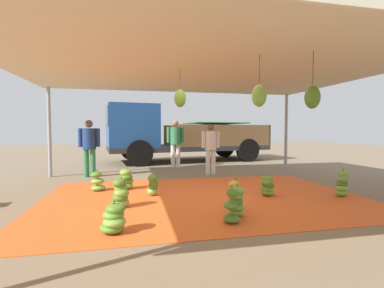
{
  "coord_description": "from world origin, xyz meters",
  "views": [
    {
      "loc": [
        -1.39,
        -5.36,
        1.37
      ],
      "look_at": [
        0.27,
        2.45,
        0.97
      ],
      "focal_mm": 25.63,
      "sensor_mm": 36.0,
      "label": 1
    }
  ],
  "objects_px": {
    "banana_bunch_4": "(121,194)",
    "worker_2": "(89,144)",
    "banana_bunch_0": "(267,186)",
    "cargo_truck_main": "(181,134)",
    "worker_0": "(211,145)",
    "banana_bunch_6": "(126,180)",
    "banana_bunch_1": "(342,184)",
    "banana_bunch_7": "(114,219)",
    "banana_bunch_9": "(234,196)",
    "banana_bunch_2": "(236,202)",
    "banana_bunch_5": "(232,207)",
    "banana_bunch_8": "(153,185)",
    "banana_bunch_3": "(97,182)",
    "worker_1": "(175,140)"
  },
  "relations": [
    {
      "from": "banana_bunch_4",
      "to": "worker_2",
      "type": "distance_m",
      "value": 3.73
    },
    {
      "from": "banana_bunch_0",
      "to": "banana_bunch_4",
      "type": "distance_m",
      "value": 2.94
    },
    {
      "from": "cargo_truck_main",
      "to": "worker_0",
      "type": "bearing_deg",
      "value": -85.65
    },
    {
      "from": "banana_bunch_6",
      "to": "banana_bunch_1",
      "type": "bearing_deg",
      "value": -20.65
    },
    {
      "from": "banana_bunch_7",
      "to": "banana_bunch_9",
      "type": "height_order",
      "value": "banana_bunch_9"
    },
    {
      "from": "cargo_truck_main",
      "to": "worker_2",
      "type": "height_order",
      "value": "cargo_truck_main"
    },
    {
      "from": "banana_bunch_2",
      "to": "worker_2",
      "type": "distance_m",
      "value": 5.29
    },
    {
      "from": "banana_bunch_5",
      "to": "banana_bunch_7",
      "type": "relative_size",
      "value": 1.27
    },
    {
      "from": "banana_bunch_4",
      "to": "banana_bunch_7",
      "type": "height_order",
      "value": "banana_bunch_4"
    },
    {
      "from": "banana_bunch_8",
      "to": "banana_bunch_9",
      "type": "relative_size",
      "value": 0.9
    },
    {
      "from": "banana_bunch_6",
      "to": "worker_0",
      "type": "height_order",
      "value": "worker_0"
    },
    {
      "from": "banana_bunch_2",
      "to": "banana_bunch_7",
      "type": "height_order",
      "value": "banana_bunch_2"
    },
    {
      "from": "worker_0",
      "to": "banana_bunch_9",
      "type": "bearing_deg",
      "value": -99.63
    },
    {
      "from": "banana_bunch_0",
      "to": "banana_bunch_8",
      "type": "relative_size",
      "value": 0.97
    },
    {
      "from": "banana_bunch_4",
      "to": "banana_bunch_9",
      "type": "xyz_separation_m",
      "value": [
        1.93,
        -0.49,
        -0.02
      ]
    },
    {
      "from": "worker_0",
      "to": "banana_bunch_7",
      "type": "bearing_deg",
      "value": -120.21
    },
    {
      "from": "banana_bunch_4",
      "to": "banana_bunch_0",
      "type": "bearing_deg",
      "value": 4.85
    },
    {
      "from": "banana_bunch_1",
      "to": "worker_2",
      "type": "distance_m",
      "value": 6.58
    },
    {
      "from": "banana_bunch_0",
      "to": "cargo_truck_main",
      "type": "xyz_separation_m",
      "value": [
        -0.66,
        6.74,
        0.98
      ]
    },
    {
      "from": "cargo_truck_main",
      "to": "worker_2",
      "type": "bearing_deg",
      "value": -133.63
    },
    {
      "from": "banana_bunch_4",
      "to": "banana_bunch_8",
      "type": "relative_size",
      "value": 1.15
    },
    {
      "from": "banana_bunch_7",
      "to": "banana_bunch_5",
      "type": "bearing_deg",
      "value": 2.23
    },
    {
      "from": "banana_bunch_3",
      "to": "banana_bunch_5",
      "type": "height_order",
      "value": "banana_bunch_5"
    },
    {
      "from": "banana_bunch_0",
      "to": "banana_bunch_4",
      "type": "xyz_separation_m",
      "value": [
        -2.93,
        -0.25,
        0.05
      ]
    },
    {
      "from": "banana_bunch_1",
      "to": "banana_bunch_4",
      "type": "distance_m",
      "value": 4.4
    },
    {
      "from": "banana_bunch_1",
      "to": "worker_0",
      "type": "height_order",
      "value": "worker_0"
    },
    {
      "from": "worker_1",
      "to": "worker_2",
      "type": "height_order",
      "value": "worker_1"
    },
    {
      "from": "banana_bunch_3",
      "to": "worker_2",
      "type": "distance_m",
      "value": 2.22
    },
    {
      "from": "banana_bunch_0",
      "to": "banana_bunch_9",
      "type": "xyz_separation_m",
      "value": [
        -1.0,
        -0.74,
        0.03
      ]
    },
    {
      "from": "cargo_truck_main",
      "to": "worker_0",
      "type": "xyz_separation_m",
      "value": [
        0.29,
        -3.76,
        -0.28
      ]
    },
    {
      "from": "banana_bunch_9",
      "to": "worker_0",
      "type": "relative_size",
      "value": 0.34
    },
    {
      "from": "banana_bunch_2",
      "to": "worker_0",
      "type": "bearing_deg",
      "value": 79.7
    },
    {
      "from": "banana_bunch_5",
      "to": "worker_0",
      "type": "distance_m",
      "value": 4.53
    },
    {
      "from": "worker_0",
      "to": "banana_bunch_1",
      "type": "bearing_deg",
      "value": -61.35
    },
    {
      "from": "banana_bunch_0",
      "to": "banana_bunch_8",
      "type": "bearing_deg",
      "value": 167.22
    },
    {
      "from": "banana_bunch_6",
      "to": "banana_bunch_7",
      "type": "distance_m",
      "value": 2.73
    },
    {
      "from": "banana_bunch_5",
      "to": "worker_1",
      "type": "distance_m",
      "value": 6.21
    },
    {
      "from": "banana_bunch_7",
      "to": "banana_bunch_2",
      "type": "bearing_deg",
      "value": 10.52
    },
    {
      "from": "banana_bunch_0",
      "to": "banana_bunch_2",
      "type": "height_order",
      "value": "banana_bunch_2"
    },
    {
      "from": "banana_bunch_6",
      "to": "worker_0",
      "type": "relative_size",
      "value": 0.32
    },
    {
      "from": "banana_bunch_2",
      "to": "banana_bunch_5",
      "type": "distance_m",
      "value": 0.33
    },
    {
      "from": "worker_1",
      "to": "worker_2",
      "type": "bearing_deg",
      "value": -151.58
    },
    {
      "from": "banana_bunch_8",
      "to": "worker_0",
      "type": "bearing_deg",
      "value": 51.59
    },
    {
      "from": "cargo_truck_main",
      "to": "banana_bunch_0",
      "type": "bearing_deg",
      "value": -84.43
    },
    {
      "from": "banana_bunch_6",
      "to": "worker_2",
      "type": "xyz_separation_m",
      "value": [
        -1.09,
        2.0,
        0.75
      ]
    },
    {
      "from": "worker_0",
      "to": "worker_2",
      "type": "xyz_separation_m",
      "value": [
        -3.6,
        0.28,
        0.06
      ]
    },
    {
      "from": "worker_2",
      "to": "banana_bunch_9",
      "type": "bearing_deg",
      "value": -53.33
    },
    {
      "from": "banana_bunch_7",
      "to": "cargo_truck_main",
      "type": "xyz_separation_m",
      "value": [
        2.31,
        8.21,
        0.99
      ]
    },
    {
      "from": "banana_bunch_3",
      "to": "banana_bunch_6",
      "type": "xyz_separation_m",
      "value": [
        0.62,
        0.03,
        0.02
      ]
    },
    {
      "from": "banana_bunch_5",
      "to": "banana_bunch_8",
      "type": "relative_size",
      "value": 1.17
    }
  ]
}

